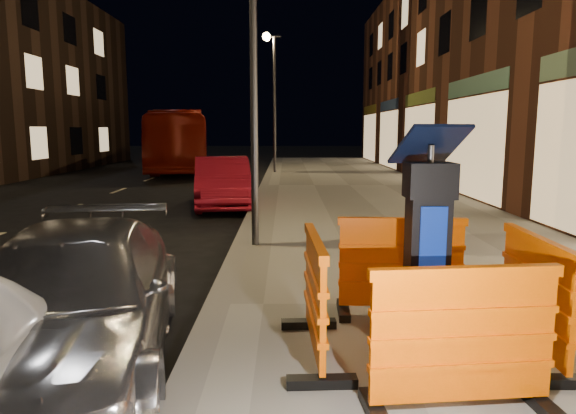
{
  "coord_description": "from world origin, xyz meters",
  "views": [
    {
      "loc": [
        0.78,
        -5.54,
        2.09
      ],
      "look_at": [
        0.8,
        1.0,
        1.1
      ],
      "focal_mm": 32.0,
      "sensor_mm": 36.0,
      "label": 1
    }
  ],
  "objects_px": {
    "parking_kiosk": "(427,249)",
    "bus_doubledecker": "(182,171)",
    "barrier_kerbside": "(315,296)",
    "barrier_bldgside": "(535,296)",
    "car_red": "(223,207)",
    "car_silver": "(76,367)",
    "barrier_back": "(401,267)",
    "barrier_front": "(462,341)"
  },
  "relations": [
    {
      "from": "barrier_kerbside",
      "to": "car_silver",
      "type": "bearing_deg",
      "value": 86.32
    },
    {
      "from": "barrier_front",
      "to": "car_silver",
      "type": "xyz_separation_m",
      "value": [
        -3.06,
        1.0,
        -0.67
      ]
    },
    {
      "from": "parking_kiosk",
      "to": "car_red",
      "type": "bearing_deg",
      "value": 106.57
    },
    {
      "from": "car_silver",
      "to": "barrier_bldgside",
      "type": "bearing_deg",
      "value": -10.54
    },
    {
      "from": "barrier_back",
      "to": "barrier_kerbside",
      "type": "distance_m",
      "value": 1.34
    },
    {
      "from": "barrier_back",
      "to": "barrier_kerbside",
      "type": "xyz_separation_m",
      "value": [
        -0.95,
        -0.95,
        0.0
      ]
    },
    {
      "from": "bus_doubledecker",
      "to": "barrier_front",
      "type": "bearing_deg",
      "value": -82.6
    },
    {
      "from": "parking_kiosk",
      "to": "barrier_back",
      "type": "height_order",
      "value": "parking_kiosk"
    },
    {
      "from": "barrier_kerbside",
      "to": "car_silver",
      "type": "height_order",
      "value": "barrier_kerbside"
    },
    {
      "from": "barrier_back",
      "to": "barrier_front",
      "type": "bearing_deg",
      "value": -87.43
    },
    {
      "from": "parking_kiosk",
      "to": "car_silver",
      "type": "distance_m",
      "value": 3.25
    },
    {
      "from": "barrier_front",
      "to": "car_silver",
      "type": "height_order",
      "value": "barrier_front"
    },
    {
      "from": "car_silver",
      "to": "car_red",
      "type": "height_order",
      "value": "car_red"
    },
    {
      "from": "barrier_back",
      "to": "parking_kiosk",
      "type": "bearing_deg",
      "value": -87.43
    },
    {
      "from": "car_silver",
      "to": "car_red",
      "type": "xyz_separation_m",
      "value": [
        0.13,
        9.55,
        0.0
      ]
    },
    {
      "from": "barrier_kerbside",
      "to": "bus_doubledecker",
      "type": "height_order",
      "value": "bus_doubledecker"
    },
    {
      "from": "car_red",
      "to": "barrier_kerbside",
      "type": "bearing_deg",
      "value": -87.11
    },
    {
      "from": "barrier_bldgside",
      "to": "barrier_back",
      "type": "bearing_deg",
      "value": 46.57
    },
    {
      "from": "parking_kiosk",
      "to": "barrier_front",
      "type": "relative_size",
      "value": 1.4
    },
    {
      "from": "barrier_front",
      "to": "car_red",
      "type": "height_order",
      "value": "barrier_front"
    },
    {
      "from": "parking_kiosk",
      "to": "bus_doubledecker",
      "type": "xyz_separation_m",
      "value": [
        -6.45,
        21.45,
        -1.08
      ]
    },
    {
      "from": "barrier_kerbside",
      "to": "car_red",
      "type": "xyz_separation_m",
      "value": [
        -1.98,
        9.59,
        -0.67
      ]
    },
    {
      "from": "barrier_back",
      "to": "car_silver",
      "type": "height_order",
      "value": "barrier_back"
    },
    {
      "from": "barrier_back",
      "to": "car_red",
      "type": "distance_m",
      "value": 9.15
    },
    {
      "from": "parking_kiosk",
      "to": "bus_doubledecker",
      "type": "relative_size",
      "value": 0.18
    },
    {
      "from": "parking_kiosk",
      "to": "car_silver",
      "type": "xyz_separation_m",
      "value": [
        -3.06,
        0.05,
        -1.08
      ]
    },
    {
      "from": "car_silver",
      "to": "car_red",
      "type": "distance_m",
      "value": 9.55
    },
    {
      "from": "parking_kiosk",
      "to": "barrier_back",
      "type": "xyz_separation_m",
      "value": [
        0.0,
        0.95,
        -0.41
      ]
    },
    {
      "from": "parking_kiosk",
      "to": "car_silver",
      "type": "bearing_deg",
      "value": 178.71
    },
    {
      "from": "bus_doubledecker",
      "to": "barrier_back",
      "type": "bearing_deg",
      "value": -81.2
    },
    {
      "from": "barrier_front",
      "to": "car_silver",
      "type": "bearing_deg",
      "value": 156.56
    },
    {
      "from": "barrier_back",
      "to": "barrier_kerbside",
      "type": "relative_size",
      "value": 1.0
    },
    {
      "from": "barrier_kerbside",
      "to": "barrier_bldgside",
      "type": "distance_m",
      "value": 1.9
    },
    {
      "from": "barrier_kerbside",
      "to": "barrier_front",
      "type": "bearing_deg",
      "value": -137.43
    },
    {
      "from": "barrier_back",
      "to": "barrier_bldgside",
      "type": "distance_m",
      "value": 1.34
    },
    {
      "from": "parking_kiosk",
      "to": "barrier_back",
      "type": "bearing_deg",
      "value": 89.57
    },
    {
      "from": "parking_kiosk",
      "to": "car_red",
      "type": "distance_m",
      "value": 10.09
    },
    {
      "from": "barrier_back",
      "to": "car_red",
      "type": "relative_size",
      "value": 0.33
    },
    {
      "from": "barrier_front",
      "to": "barrier_bldgside",
      "type": "bearing_deg",
      "value": 39.57
    },
    {
      "from": "barrier_bldgside",
      "to": "car_red",
      "type": "xyz_separation_m",
      "value": [
        -3.88,
        9.59,
        -0.67
      ]
    },
    {
      "from": "parking_kiosk",
      "to": "barrier_kerbside",
      "type": "relative_size",
      "value": 1.4
    },
    {
      "from": "barrier_back",
      "to": "bus_doubledecker",
      "type": "relative_size",
      "value": 0.13
    }
  ]
}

